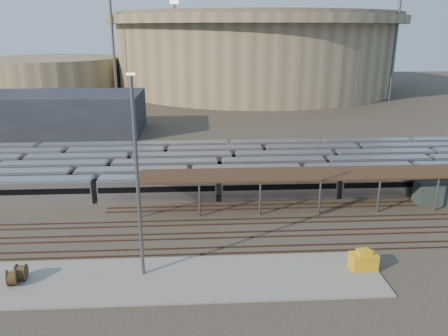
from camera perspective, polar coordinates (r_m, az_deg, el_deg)
ground at (r=61.28m, az=-3.71°, el=-6.81°), size 420.00×420.00×0.00m
apron at (r=48.34m, az=-9.93°, el=-14.18°), size 50.00×9.00×0.20m
subway_trains at (r=77.93m, az=-1.90°, el=0.11°), size 124.58×23.90×3.60m
inspection_shed at (r=66.61m, az=15.50°, el=-0.79°), size 60.30×6.00×5.30m
empty_tracks at (r=56.74m, az=-3.74°, el=-8.83°), size 170.00×9.62×0.18m
stadium at (r=197.41m, az=3.94°, el=15.18°), size 124.00×124.00×32.50m
secondary_arena at (r=196.28m, az=-21.70°, el=11.21°), size 56.00×56.00×14.00m
service_building at (r=118.15m, az=-20.97°, el=6.67°), size 42.00×20.00×10.00m
floodlight_0 at (r=168.62m, az=-14.31°, el=15.67°), size 4.00×1.00×38.40m
floodlight_2 at (r=170.47m, az=21.48°, el=15.03°), size 4.00×1.00×38.40m
floodlight_3 at (r=216.03m, az=-6.37°, el=16.45°), size 4.00×1.00×38.40m
cable_reel_west at (r=51.67m, az=-24.97°, el=-12.23°), size 1.14×1.83×1.75m
cable_reel_east at (r=51.14m, az=-25.99°, el=-12.78°), size 1.31×1.82×1.64m
yard_light_pole at (r=44.74m, az=-11.23°, el=-1.53°), size 0.82×0.36×21.32m
yellow_equipment at (r=51.37m, az=17.73°, el=-11.49°), size 2.98×2.00×1.78m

